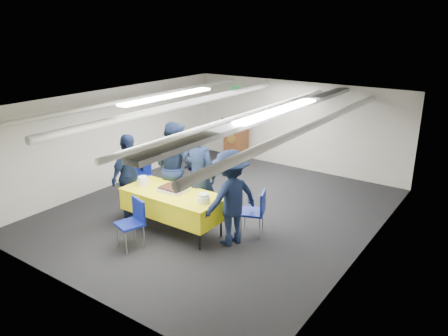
{
  "coord_description": "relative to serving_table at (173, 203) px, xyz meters",
  "views": [
    {
      "loc": [
        4.86,
        -6.77,
        3.78
      ],
      "look_at": [
        0.26,
        -0.2,
        1.05
      ],
      "focal_mm": 35.0,
      "sensor_mm": 36.0,
      "label": 1
    }
  ],
  "objects": [
    {
      "name": "ground",
      "position": [
        0.18,
        1.21,
        -0.56
      ],
      "size": [
        7.0,
        7.0,
        0.0
      ],
      "primitive_type": "plane",
      "color": "black",
      "rests_on": "ground"
    },
    {
      "name": "room_shell",
      "position": [
        0.28,
        1.62,
        1.25
      ],
      "size": [
        6.0,
        7.0,
        2.3
      ],
      "color": "beige",
      "rests_on": "ground"
    },
    {
      "name": "serving_table",
      "position": [
        0.0,
        0.0,
        0.0
      ],
      "size": [
        1.96,
        0.88,
        0.77
      ],
      "color": "black",
      "rests_on": "ground"
    },
    {
      "name": "sheet_cake",
      "position": [
        -0.03,
        0.06,
        0.25
      ],
      "size": [
        0.5,
        0.39,
        0.09
      ],
      "color": "white",
      "rests_on": "serving_table"
    },
    {
      "name": "plate_stack_left",
      "position": [
        -0.71,
        -0.05,
        0.29
      ],
      "size": [
        0.22,
        0.22,
        0.18
      ],
      "color": "white",
      "rests_on": "serving_table"
    },
    {
      "name": "plate_stack_right",
      "position": [
        0.75,
        -0.05,
        0.29
      ],
      "size": [
        0.22,
        0.22,
        0.16
      ],
      "color": "white",
      "rests_on": "serving_table"
    },
    {
      "name": "podium",
      "position": [
        -1.42,
        4.25,
        0.05
      ],
      "size": [
        0.62,
        0.53,
        1.25
      ],
      "color": "brown",
      "rests_on": "ground"
    },
    {
      "name": "chair_near",
      "position": [
        -0.16,
        -0.85,
        -0.03
      ],
      "size": [
        0.52,
        0.52,
        0.87
      ],
      "color": "gray",
      "rests_on": "ground"
    },
    {
      "name": "chair_right",
      "position": [
        1.37,
        0.73,
        -0.03
      ],
      "size": [
        0.54,
        0.54,
        0.87
      ],
      "color": "gray",
      "rests_on": "ground"
    },
    {
      "name": "chair_left",
      "position": [
        -1.75,
        0.92,
        -0.03
      ],
      "size": [
        0.55,
        0.55,
        0.87
      ],
      "color": "gray",
      "rests_on": "ground"
    },
    {
      "name": "sailor_a",
      "position": [
        0.15,
        0.58,
        0.41
      ],
      "size": [
        0.77,
        0.56,
        1.93
      ],
      "primitive_type": "imported",
      "rotation": [
        0.0,
        0.0,
        3.29
      ],
      "color": "black",
      "rests_on": "ground"
    },
    {
      "name": "sailor_b",
      "position": [
        -0.58,
        0.73,
        0.39
      ],
      "size": [
        0.98,
        0.8,
        1.89
      ],
      "primitive_type": "imported",
      "rotation": [
        0.0,
        0.0,
        3.04
      ],
      "color": "black",
      "rests_on": "ground"
    },
    {
      "name": "sailor_c",
      "position": [
        -1.16,
        0.0,
        0.29
      ],
      "size": [
        0.62,
        1.06,
        1.7
      ],
      "primitive_type": "imported",
      "rotation": [
        0.0,
        0.0,
        1.79
      ],
      "color": "black",
      "rests_on": "ground"
    },
    {
      "name": "sailor_d",
      "position": [
        1.14,
        0.22,
        0.3
      ],
      "size": [
        0.96,
        1.26,
        1.72
      ],
      "primitive_type": "imported",
      "rotation": [
        0.0,
        0.0,
        -1.9
      ],
      "color": "black",
      "rests_on": "ground"
    }
  ]
}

